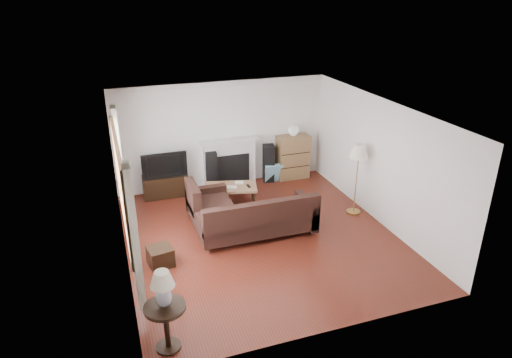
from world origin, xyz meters
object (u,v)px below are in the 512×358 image
object	(u,v)px
sectional_sofa	(257,216)
side_table	(167,327)
tv_stand	(166,185)
bookshelf	(293,157)
floor_lamp	(356,179)
coffee_table	(231,195)

from	to	relation	value
sectional_sofa	side_table	distance (m)	3.23
tv_stand	side_table	xyz separation A→B (m)	(-0.71, -4.82, 0.10)
bookshelf	floor_lamp	xyz separation A→B (m)	(0.49, -2.19, 0.22)
tv_stand	floor_lamp	bearing A→B (deg)	-30.55
bookshelf	sectional_sofa	world-z (taller)	bookshelf
coffee_table	side_table	bearing A→B (deg)	-102.72
bookshelf	side_table	bearing A→B (deg)	-128.66
sectional_sofa	side_table	bearing A→B (deg)	-130.64
tv_stand	sectional_sofa	size ratio (longest dim) A/B	0.40
sectional_sofa	floor_lamp	bearing A→B (deg)	5.28
floor_lamp	side_table	distance (m)	5.14
bookshelf	sectional_sofa	distance (m)	2.99
floor_lamp	side_table	bearing A→B (deg)	-148.64
coffee_table	floor_lamp	size ratio (longest dim) A/B	0.73
bookshelf	sectional_sofa	xyz separation A→B (m)	(-1.78, -2.40, -0.15)
floor_lamp	tv_stand	bearing A→B (deg)	149.45
sectional_sofa	coffee_table	world-z (taller)	sectional_sofa
side_table	coffee_table	bearing A→B (deg)	62.77
sectional_sofa	coffee_table	distance (m)	1.46
bookshelf	coffee_table	world-z (taller)	bookshelf
tv_stand	floor_lamp	size ratio (longest dim) A/B	0.65
bookshelf	floor_lamp	bearing A→B (deg)	-77.51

